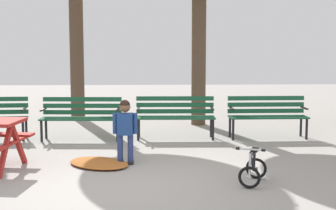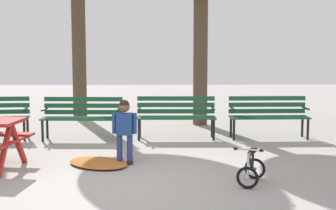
% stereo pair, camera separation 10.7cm
% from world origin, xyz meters
% --- Properties ---
extents(ground, '(36.00, 36.00, 0.00)m').
position_xyz_m(ground, '(0.00, 0.00, 0.00)').
color(ground, gray).
extents(park_bench_left, '(1.62, 0.53, 0.85)m').
position_xyz_m(park_bench_left, '(-0.97, 3.43, 0.51)').
color(park_bench_left, '#195133').
rests_on(park_bench_left, ground).
extents(park_bench_right, '(1.61, 0.50, 0.85)m').
position_xyz_m(park_bench_right, '(0.93, 3.50, 0.51)').
color(park_bench_right, '#195133').
rests_on(park_bench_right, ground).
extents(park_bench_far_right, '(1.60, 0.47, 0.85)m').
position_xyz_m(park_bench_far_right, '(2.82, 3.48, 0.51)').
color(park_bench_far_right, '#195133').
rests_on(park_bench_far_right, ground).
extents(child_standing, '(0.39, 0.18, 1.03)m').
position_xyz_m(child_standing, '(-0.00, 1.26, 0.61)').
color(child_standing, navy).
rests_on(child_standing, ground).
extents(kids_bicycle, '(0.53, 0.63, 0.54)m').
position_xyz_m(kids_bicycle, '(1.80, 0.06, 0.20)').
color(kids_bicycle, black).
rests_on(kids_bicycle, ground).
extents(leaf_pile, '(1.30, 1.27, 0.07)m').
position_xyz_m(leaf_pile, '(-0.42, 1.21, 0.04)').
color(leaf_pile, '#9E5623').
rests_on(leaf_pile, ground).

